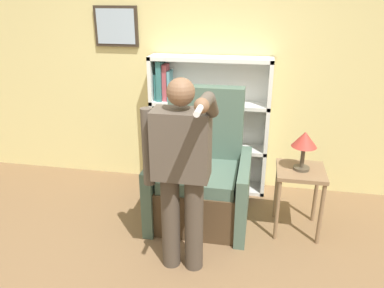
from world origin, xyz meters
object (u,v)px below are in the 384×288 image
object	(u,v)px
person_standing	(181,168)
side_table	(300,181)
bookcase	(198,126)
table_lamp	(304,142)
armchair	(201,181)

from	to	relation	value
person_standing	side_table	distance (m)	1.26
bookcase	table_lamp	size ratio (longest dim) A/B	4.17
bookcase	armchair	world-z (taller)	bookcase
bookcase	armchair	size ratio (longest dim) A/B	1.17
armchair	person_standing	size ratio (longest dim) A/B	0.81
side_table	table_lamp	bearing A→B (deg)	0.00
bookcase	side_table	bearing A→B (deg)	-34.24
person_standing	table_lamp	size ratio (longest dim) A/B	4.37
person_standing	side_table	xyz separation A→B (m)	(0.96, 0.71, -0.39)
bookcase	armchair	bearing A→B (deg)	-77.71
bookcase	side_table	xyz separation A→B (m)	(1.08, -0.73, -0.21)
bookcase	side_table	world-z (taller)	bookcase
side_table	table_lamp	size ratio (longest dim) A/B	1.76
armchair	side_table	world-z (taller)	armchair
table_lamp	side_table	bearing A→B (deg)	180.00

